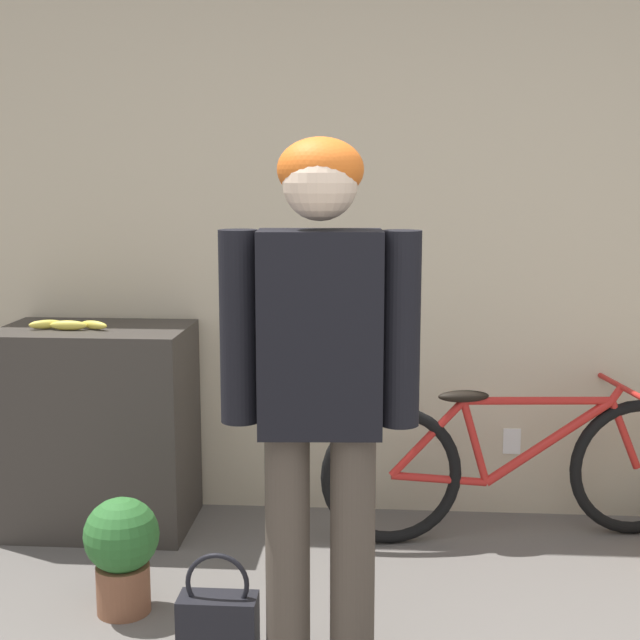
{
  "coord_description": "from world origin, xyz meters",
  "views": [
    {
      "loc": [
        -0.05,
        -1.6,
        1.57
      ],
      "look_at": [
        -0.24,
        0.98,
        1.15
      ],
      "focal_mm": 50.0,
      "sensor_mm": 36.0,
      "label": 1
    }
  ],
  "objects_px": {
    "person": "(320,368)",
    "potted_plant": "(122,548)",
    "banana": "(68,325)",
    "bicycle": "(516,466)",
    "handbag": "(218,631)"
  },
  "relations": [
    {
      "from": "bicycle",
      "to": "banana",
      "type": "xyz_separation_m",
      "value": [
        -1.94,
        -0.05,
        0.6
      ]
    },
    {
      "from": "potted_plant",
      "to": "banana",
      "type": "bearing_deg",
      "value": 120.52
    },
    {
      "from": "person",
      "to": "banana",
      "type": "xyz_separation_m",
      "value": [
        -1.18,
        1.13,
        -0.07
      ]
    },
    {
      "from": "person",
      "to": "bicycle",
      "type": "distance_m",
      "value": 1.55
    },
    {
      "from": "bicycle",
      "to": "banana",
      "type": "bearing_deg",
      "value": 171.57
    },
    {
      "from": "banana",
      "to": "potted_plant",
      "type": "distance_m",
      "value": 1.09
    },
    {
      "from": "bicycle",
      "to": "banana",
      "type": "distance_m",
      "value": 2.03
    },
    {
      "from": "handbag",
      "to": "banana",
      "type": "bearing_deg",
      "value": 127.48
    },
    {
      "from": "person",
      "to": "potted_plant",
      "type": "distance_m",
      "value": 1.14
    },
    {
      "from": "person",
      "to": "banana",
      "type": "distance_m",
      "value": 1.63
    },
    {
      "from": "person",
      "to": "bicycle",
      "type": "height_order",
      "value": "person"
    },
    {
      "from": "handbag",
      "to": "potted_plant",
      "type": "distance_m",
      "value": 0.58
    },
    {
      "from": "potted_plant",
      "to": "person",
      "type": "bearing_deg",
      "value": -27.99
    },
    {
      "from": "person",
      "to": "banana",
      "type": "height_order",
      "value": "person"
    },
    {
      "from": "person",
      "to": "handbag",
      "type": "distance_m",
      "value": 0.92
    }
  ]
}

